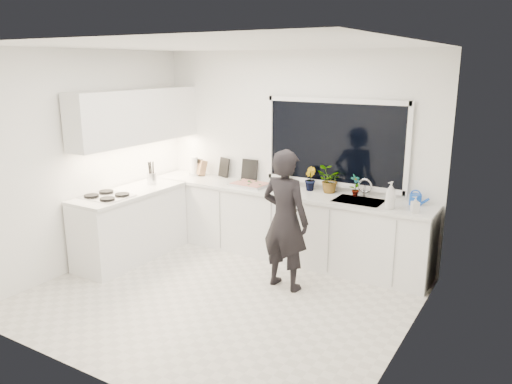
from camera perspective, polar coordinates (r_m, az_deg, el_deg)
The scene contains 25 objects.
floor at distance 5.71m, azimuth -4.15°, elevation -11.91°, with size 4.00×3.50×0.02m, color beige.
wall_back at distance 6.73m, azimuth 4.29°, elevation 4.38°, with size 4.00×0.02×2.70m, color white.
wall_left at distance 6.60m, azimuth -18.82°, elevation 3.44°, with size 0.02×3.50×2.70m, color white.
wall_right at distance 4.43m, azimuth 17.29°, elevation -1.56°, with size 0.02×3.50×2.70m, color white.
ceiling at distance 5.12m, azimuth -4.72°, elevation 16.49°, with size 4.00×3.50×0.02m, color white.
window at distance 6.43m, azimuth 8.98°, elevation 5.57°, with size 1.80×0.02×1.00m, color black.
base_cabinets_back at distance 6.69m, azimuth 2.95°, elevation -3.71°, with size 3.92×0.58×0.88m, color white.
base_cabinets_left at distance 6.81m, azimuth -14.10°, elevation -3.82°, with size 0.58×1.60×0.88m, color white.
countertop_back at distance 6.55m, azimuth 2.96°, elevation 0.09°, with size 3.94×0.62×0.04m, color silver.
countertop_left at distance 6.68m, azimuth -14.34°, elevation -0.07°, with size 0.62×1.60×0.04m, color silver.
upper_cabinets at distance 6.85m, azimuth -13.47°, elevation 8.42°, with size 0.34×2.10×0.70m, color white.
sink at distance 6.16m, azimuth 11.64°, elevation -1.41°, with size 0.58×0.42×0.14m, color silver.
faucet at distance 6.31m, azimuth 12.32°, elevation 0.42°, with size 0.03×0.03×0.22m, color silver.
stovetop at distance 6.46m, azimuth -16.68°, elevation -0.41°, with size 0.56×0.48×0.03m, color black.
person at distance 5.64m, azimuth 3.34°, elevation -3.22°, with size 0.59×0.39×1.62m, color black.
pizza_tray at distance 6.76m, azimuth -0.69°, elevation 0.86°, with size 0.50×0.37×0.03m, color #B1B0B5.
pizza at distance 6.75m, azimuth -0.69°, elevation 1.00°, with size 0.46×0.33×0.01m, color red.
watering_can at distance 6.12m, azimuth 17.75°, elevation -0.82°, with size 0.14×0.14×0.13m, color blue.
paper_towel_roll at distance 7.42m, azimuth -7.07°, elevation 2.90°, with size 0.11×0.11×0.26m, color white.
knife_block at distance 7.40m, azimuth -6.26°, elevation 2.73°, with size 0.13×0.10×0.22m, color #977246.
utensil_crock at distance 6.98m, azimuth -11.83°, elevation 1.53°, with size 0.13×0.13×0.16m, color silver.
picture_frame_large at distance 7.28m, azimuth -3.67°, elevation 2.83°, with size 0.22×0.02×0.28m, color black.
picture_frame_small at distance 7.04m, azimuth -0.75°, elevation 2.54°, with size 0.25×0.02×0.30m, color black.
herb_plants at distance 6.45m, azimuth 7.53°, elevation 1.39°, with size 1.11×0.34×0.34m.
soap_bottles at distance 5.84m, azimuth 15.67°, elevation -0.57°, with size 0.41×0.15×0.31m.
Camera 1 is at (2.98, -4.17, 2.52)m, focal length 35.00 mm.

